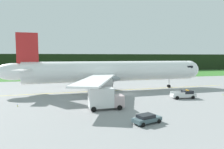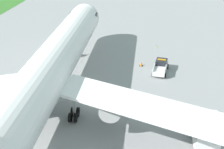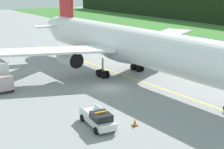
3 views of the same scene
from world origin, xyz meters
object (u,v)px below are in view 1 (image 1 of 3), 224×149
(airliner, at_px, (111,72))
(staff_car, at_px, (147,118))
(catering_truck, at_px, (104,98))
(apron_cone, at_px, (183,94))
(ops_pickup_truck, at_px, (184,94))

(airliner, relative_size, staff_car, 12.60)
(catering_truck, bearing_deg, staff_car, -64.64)
(catering_truck, bearing_deg, apron_cone, 21.41)
(airliner, distance_m, apron_cone, 19.37)
(airliner, distance_m, catering_truck, 20.37)
(apron_cone, bearing_deg, airliner, 144.61)
(ops_pickup_truck, distance_m, apron_cone, 3.89)
(catering_truck, relative_size, apron_cone, 8.25)
(ops_pickup_truck, xyz_separation_m, apron_cone, (1.95, 3.33, -0.54))
(catering_truck, distance_m, staff_car, 9.82)
(catering_truck, xyz_separation_m, staff_car, (4.17, -8.80, -1.27))
(ops_pickup_truck, height_order, staff_car, ops_pickup_truck)
(airliner, relative_size, apron_cone, 75.27)
(airliner, xyz_separation_m, catering_truck, (-5.98, -19.21, -3.21))
(ops_pickup_truck, xyz_separation_m, staff_car, (-15.15, -13.81, -0.20))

